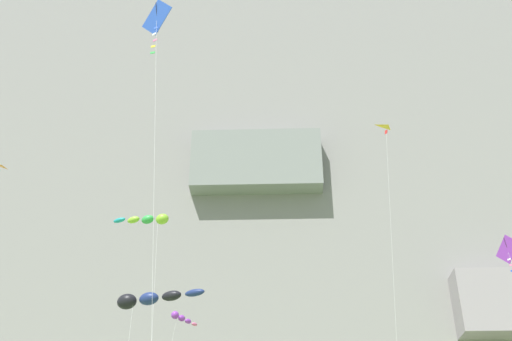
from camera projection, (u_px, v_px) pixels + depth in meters
name	position (u px, v px, depth m)	size (l,w,h in m)	color
cliff_face	(260.00, 228.00, 79.63)	(180.00, 27.83, 76.87)	gray
kite_windsock_high_center	(181.00, 319.00, 45.45)	(3.43, 4.32, 18.27)	purple
kite_diamond_near_cliff	(511.00, 258.00, 42.28)	(1.56, 5.79, 21.95)	purple
kite_diamond_low_right	(157.00, 26.00, 38.71)	(3.87, 4.23, 32.85)	blue
kite_delta_low_center	(390.00, 147.00, 53.49)	(3.61, 2.79, 34.77)	yellow
kite_windsock_high_right	(149.00, 220.00, 42.54)	(4.82, 5.05, 23.08)	#8CCC33
kite_windsock_high_left	(147.00, 299.00, 31.18)	(4.67, 2.15, 14.54)	black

